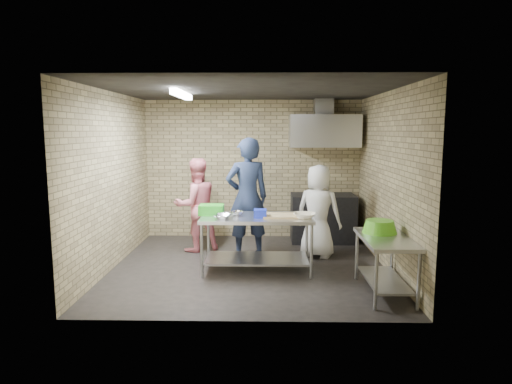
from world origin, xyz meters
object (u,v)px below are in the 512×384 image
woman_white (318,211)px  blue_tub (260,213)px  woman_pink (196,205)px  green_basin (380,226)px  man_navy (247,198)px  bottle_red (325,135)px  prep_table (257,243)px  green_crate (211,210)px  stove (323,218)px  side_counter (385,265)px  bottle_green (346,135)px

woman_white → blue_tub: bearing=65.7°
blue_tub → woman_pink: size_ratio=0.11×
green_basin → man_navy: man_navy is taller
man_navy → bottle_red: bearing=-155.3°
prep_table → green_crate: bearing=170.3°
stove → prep_table: bearing=-124.0°
bottle_red → man_navy: bottle_red is taller
prep_table → side_counter: (1.68, -0.93, -0.04)m
man_navy → woman_pink: man_navy is taller
man_navy → woman_white: bearing=162.3°
blue_tub → woman_white: 1.29m
side_counter → bottle_red: bottle_red is taller
stove → blue_tub: size_ratio=6.46×
side_counter → green_crate: green_crate is taller
stove → bottle_red: size_ratio=6.67×
stove → bottle_green: bearing=28.1°
man_navy → bottle_green: bearing=-162.0°
prep_table → man_navy: (-0.18, 0.77, 0.58)m
green_crate → green_basin: bearing=-18.8°
blue_tub → green_basin: (1.61, -0.58, -0.06)m
blue_tub → woman_pink: bearing=133.5°
woman_pink → prep_table: bearing=105.4°
blue_tub → bottle_red: size_ratio=1.03×
prep_table → side_counter: 1.92m
woman_white → woman_pink: bearing=14.8°
prep_table → stove: stove is taller
bottle_red → side_counter: bearing=-82.4°
prep_table → woman_white: (1.01, 0.75, 0.36)m
side_counter → bottle_red: bearing=97.6°
bottle_green → woman_pink: bearing=-160.8°
prep_table → blue_tub: size_ratio=9.00×
green_basin → bottle_green: 2.98m
green_crate → woman_white: 1.83m
green_crate → bottle_red: bottle_red is taller
stove → woman_pink: size_ratio=0.74×
side_counter → green_crate: size_ratio=3.23×
blue_tub → green_crate: bearing=163.7°
bottle_red → woman_white: bottle_red is taller
green_basin → bottle_green: size_ratio=3.07×
bottle_green → woman_white: 1.92m
green_basin → bottle_red: bottle_red is taller
bottle_red → stove: bearing=-101.8°
stove → man_navy: size_ratio=0.60×
woman_pink → blue_tub: bearing=104.2°
green_crate → blue_tub: bearing=-16.3°
green_basin → man_navy: bearing=141.6°
prep_table → stove: (1.23, 1.82, 0.03)m
woman_pink → bottle_red: bearing=172.8°
stove → woman_pink: (-2.31, -0.72, 0.37)m
prep_table → green_crate: (-0.70, 0.12, 0.49)m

